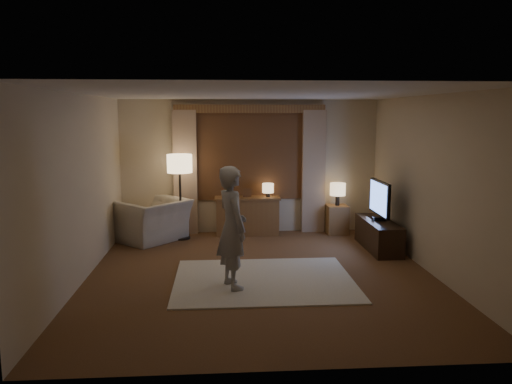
{
  "coord_description": "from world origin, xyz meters",
  "views": [
    {
      "loc": [
        -0.56,
        -6.97,
        2.32
      ],
      "look_at": [
        -0.03,
        0.6,
        1.13
      ],
      "focal_mm": 35.0,
      "sensor_mm": 36.0,
      "label": 1
    }
  ],
  "objects": [
    {
      "name": "room",
      "position": [
        0.0,
        0.5,
        1.33
      ],
      "size": [
        5.04,
        5.54,
        2.64
      ],
      "color": "brown",
      "rests_on": "ground"
    },
    {
      "name": "side_table",
      "position": [
        1.69,
        2.45,
        0.28
      ],
      "size": [
        0.4,
        0.4,
        0.56
      ],
      "primitive_type": "cube",
      "color": "brown",
      "rests_on": "floor"
    },
    {
      "name": "plant",
      "position": [
        -0.46,
        2.5,
        0.85
      ],
      "size": [
        0.16,
        0.13,
        0.3
      ],
      "primitive_type": "imported",
      "color": "#999999",
      "rests_on": "sideboard"
    },
    {
      "name": "tv_stand",
      "position": [
        2.15,
        1.28,
        0.25
      ],
      "size": [
        0.45,
        1.4,
        0.5
      ],
      "primitive_type": "cube",
      "color": "black",
      "rests_on": "floor"
    },
    {
      "name": "person",
      "position": [
        -0.42,
        -0.52,
        0.84
      ],
      "size": [
        0.57,
        0.7,
        1.64
      ],
      "primitive_type": "imported",
      "rotation": [
        0.0,
        0.0,
        1.92
      ],
      "color": "#AFA9A1",
      "rests_on": "rug"
    },
    {
      "name": "table_lamp_side",
      "position": [
        1.69,
        2.45,
        0.87
      ],
      "size": [
        0.3,
        0.3,
        0.44
      ],
      "color": "black",
      "rests_on": "side_table"
    },
    {
      "name": "table_lamp_sideboard",
      "position": [
        0.34,
        2.5,
        0.9
      ],
      "size": [
        0.22,
        0.22,
        0.3
      ],
      "color": "black",
      "rests_on": "sideboard"
    },
    {
      "name": "picture_frame",
      "position": [
        -0.06,
        2.5,
        0.8
      ],
      "size": [
        0.16,
        0.02,
        0.2
      ],
      "primitive_type": "cube",
      "color": "brown",
      "rests_on": "sideboard"
    },
    {
      "name": "armchair",
      "position": [
        -1.83,
        2.15,
        0.38
      ],
      "size": [
        1.55,
        1.56,
        0.76
      ],
      "primitive_type": "imported",
      "rotation": [
        0.0,
        0.0,
        -2.31
      ],
      "color": "beige",
      "rests_on": "floor"
    },
    {
      "name": "rug",
      "position": [
        0.02,
        -0.25,
        0.01
      ],
      "size": [
        2.5,
        2.0,
        0.02
      ],
      "primitive_type": "cube",
      "color": "beige",
      "rests_on": "floor"
    },
    {
      "name": "floor_lamp",
      "position": [
        -1.32,
        2.26,
        1.33
      ],
      "size": [
        0.46,
        0.46,
        1.59
      ],
      "color": "black",
      "rests_on": "floor"
    },
    {
      "name": "tv",
      "position": [
        2.15,
        1.28,
        0.88
      ],
      "size": [
        0.23,
        0.96,
        0.69
      ],
      "color": "black",
      "rests_on": "tv_stand"
    },
    {
      "name": "sideboard",
      "position": [
        -0.06,
        2.5,
        0.35
      ],
      "size": [
        1.2,
        0.4,
        0.7
      ],
      "primitive_type": "cube",
      "color": "brown",
      "rests_on": "floor"
    }
  ]
}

